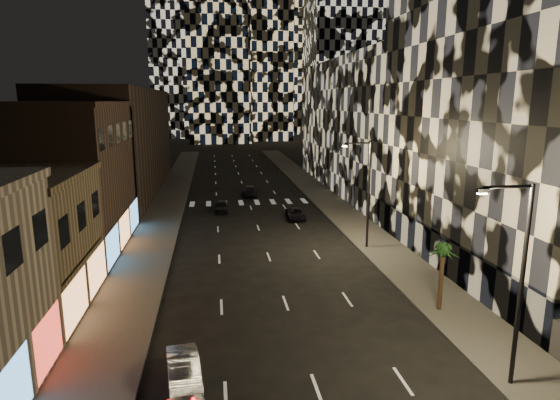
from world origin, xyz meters
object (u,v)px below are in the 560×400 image
object	(u,v)px
palm_tree	(443,255)
car_dark_midlane	(221,206)
car_silver_parked	(184,372)
car_dark_oncoming	(250,190)
streetlight_far	(366,187)
car_dark_rightlane	(296,214)
streetlight_near	(518,272)

from	to	relation	value
palm_tree	car_dark_midlane	bearing A→B (deg)	114.14
car_silver_parked	car_dark_oncoming	distance (m)	42.81
streetlight_far	car_dark_midlane	world-z (taller)	streetlight_far
streetlight_far	palm_tree	bearing A→B (deg)	-87.03
car_dark_oncoming	car_dark_rightlane	distance (m)	14.10
streetlight_near	streetlight_far	size ratio (longest dim) A/B	1.00
streetlight_near	palm_tree	xyz separation A→B (m)	(0.65, 7.58, -1.82)
car_silver_parked	car_dark_oncoming	size ratio (longest dim) A/B	0.86
palm_tree	car_dark_rightlane	bearing A→B (deg)	101.33
streetlight_near	car_dark_oncoming	distance (m)	45.38
car_dark_midlane	palm_tree	world-z (taller)	palm_tree
car_silver_parked	car_dark_midlane	world-z (taller)	car_silver_parked
car_dark_oncoming	palm_tree	xyz separation A→B (m)	(8.50, -36.87, 2.86)
car_dark_rightlane	palm_tree	size ratio (longest dim) A/B	1.00
streetlight_far	car_dark_oncoming	world-z (taller)	streetlight_far
car_dark_oncoming	car_dark_rightlane	xyz separation A→B (m)	(3.83, -13.57, -0.10)
car_dark_oncoming	palm_tree	world-z (taller)	palm_tree
car_silver_parked	car_dark_oncoming	world-z (taller)	car_dark_oncoming
car_dark_rightlane	car_dark_midlane	bearing A→B (deg)	151.84
car_dark_midlane	car_dark_rightlane	xyz separation A→B (m)	(7.83, -4.60, -0.07)
car_silver_parked	car_dark_rightlane	bearing A→B (deg)	63.02
streetlight_near	car_dark_midlane	bearing A→B (deg)	108.48
car_dark_rightlane	palm_tree	distance (m)	23.94
streetlight_near	car_dark_oncoming	world-z (taller)	streetlight_near
streetlight_near	car_silver_parked	world-z (taller)	streetlight_near
streetlight_near	palm_tree	world-z (taller)	streetlight_near
car_silver_parked	car_dark_rightlane	size ratio (longest dim) A/B	0.98
streetlight_far	car_silver_parked	xyz separation A→B (m)	(-14.15, -17.90, -4.70)
car_dark_oncoming	car_dark_rightlane	world-z (taller)	car_dark_oncoming
streetlight_far	car_silver_parked	bearing A→B (deg)	-128.34
car_dark_midlane	car_silver_parked	bearing A→B (deg)	-91.78
car_silver_parked	car_dark_midlane	bearing A→B (deg)	78.48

